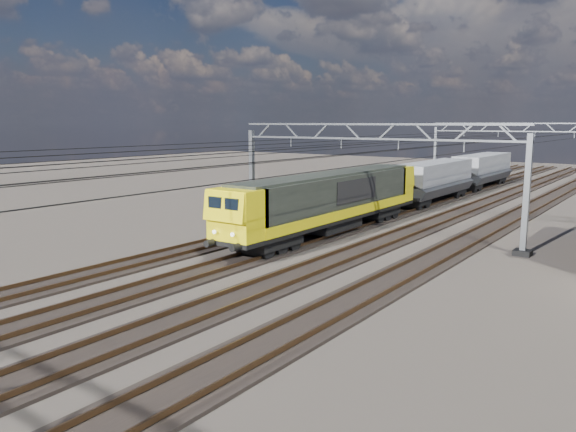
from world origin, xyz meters
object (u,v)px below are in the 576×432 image
Objects in this scene: hopper_wagon_mid at (482,168)px; locomotive at (331,199)px; catenary_gantry_far at (515,151)px; catenary_gantry_mid at (368,175)px; hopper_wagon_lead at (434,178)px.

locomotive is at bearing -90.00° from hopper_wagon_mid.
catenary_gantry_far is at bearing 69.44° from hopper_wagon_mid.
hopper_wagon_lead is at bearing 96.93° from catenary_gantry_mid.
catenary_gantry_far is at bearing 86.92° from locomotive.
hopper_wagon_mid is (0.00, 14.20, 0.00)m from hopper_wagon_lead.
locomotive is (-2.00, -1.23, -1.58)m from catenary_gantry_mid.
hopper_wagon_mid is at bearing 90.00° from hopper_wagon_lead.
hopper_wagon_lead is (-2.00, -19.53, -1.67)m from catenary_gantry_far.
locomotive is 1.62× the size of hopper_wagon_mid.
catenary_gantry_mid is 1.53× the size of hopper_wagon_mid.
catenary_gantry_far is 1.53× the size of hopper_wagon_mid.
hopper_wagon_lead is 1.00× the size of hopper_wagon_mid.
hopper_wagon_mid is (-2.00, 30.67, -1.67)m from catenary_gantry_mid.
hopper_wagon_mid is at bearing 93.73° from catenary_gantry_mid.
hopper_wagon_mid is at bearing -110.56° from catenary_gantry_far.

